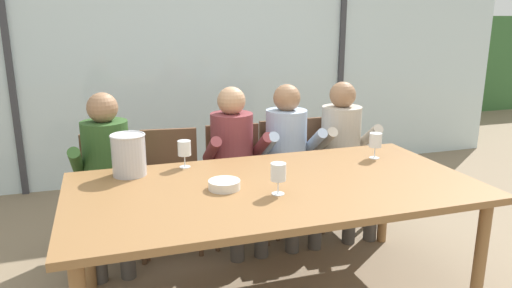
{
  "coord_description": "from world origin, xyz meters",
  "views": [
    {
      "loc": [
        -0.9,
        -2.44,
        1.67
      ],
      "look_at": [
        0.0,
        0.35,
        0.9
      ],
      "focal_mm": 33.58,
      "sensor_mm": 36.0,
      "label": 1
    }
  ],
  "objects_px": {
    "dining_table": "(275,194)",
    "chair_near_window_right": "(331,162)",
    "person_olive_shirt": "(107,168)",
    "wine_glass_center_pour": "(278,173)",
    "wine_glass_near_bucket": "(184,149)",
    "chair_left_of_center": "(171,179)",
    "chair_center": "(235,173)",
    "person_pale_blue_shirt": "(289,151)",
    "tasting_bowl": "(224,185)",
    "wine_glass_by_left_taster": "(375,141)",
    "chair_near_curtain": "(112,185)",
    "chair_right_of_center": "(288,166)",
    "ice_bucket_primary": "(129,154)",
    "person_maroon_top": "(236,156)",
    "person_beige_jumper": "(344,147)"
  },
  "relations": [
    {
      "from": "person_olive_shirt",
      "to": "wine_glass_near_bucket",
      "type": "xyz_separation_m",
      "value": [
        0.48,
        -0.39,
        0.19
      ]
    },
    {
      "from": "chair_right_of_center",
      "to": "tasting_bowl",
      "type": "height_order",
      "value": "chair_right_of_center"
    },
    {
      "from": "chair_near_window_right",
      "to": "ice_bucket_primary",
      "type": "xyz_separation_m",
      "value": [
        -1.66,
        -0.61,
        0.38
      ]
    },
    {
      "from": "dining_table",
      "to": "wine_glass_by_left_taster",
      "type": "bearing_deg",
      "value": 19.1
    },
    {
      "from": "dining_table",
      "to": "person_olive_shirt",
      "type": "relative_size",
      "value": 1.97
    },
    {
      "from": "dining_table",
      "to": "chair_near_curtain",
      "type": "distance_m",
      "value": 1.34
    },
    {
      "from": "tasting_bowl",
      "to": "wine_glass_by_left_taster",
      "type": "bearing_deg",
      "value": 13.76
    },
    {
      "from": "chair_near_curtain",
      "to": "person_maroon_top",
      "type": "height_order",
      "value": "person_maroon_top"
    },
    {
      "from": "person_beige_jumper",
      "to": "wine_glass_by_left_taster",
      "type": "xyz_separation_m",
      "value": [
        -0.09,
        -0.58,
        0.19
      ]
    },
    {
      "from": "person_olive_shirt",
      "to": "chair_near_curtain",
      "type": "bearing_deg",
      "value": 79.49
    },
    {
      "from": "tasting_bowl",
      "to": "chair_center",
      "type": "bearing_deg",
      "value": 71.37
    },
    {
      "from": "chair_left_of_center",
      "to": "person_olive_shirt",
      "type": "distance_m",
      "value": 0.49
    },
    {
      "from": "tasting_bowl",
      "to": "wine_glass_by_left_taster",
      "type": "xyz_separation_m",
      "value": [
        1.12,
        0.27,
        0.09
      ]
    },
    {
      "from": "chair_center",
      "to": "wine_glass_center_pour",
      "type": "relative_size",
      "value": 4.96
    },
    {
      "from": "person_olive_shirt",
      "to": "wine_glass_center_pour",
      "type": "relative_size",
      "value": 6.8
    },
    {
      "from": "chair_near_curtain",
      "to": "person_olive_shirt",
      "type": "height_order",
      "value": "person_olive_shirt"
    },
    {
      "from": "person_olive_shirt",
      "to": "wine_glass_center_pour",
      "type": "bearing_deg",
      "value": -48.19
    },
    {
      "from": "chair_left_of_center",
      "to": "wine_glass_by_left_taster",
      "type": "distance_m",
      "value": 1.51
    },
    {
      "from": "chair_right_of_center",
      "to": "ice_bucket_primary",
      "type": "xyz_separation_m",
      "value": [
        -1.27,
        -0.61,
        0.38
      ]
    },
    {
      "from": "chair_near_curtain",
      "to": "chair_near_window_right",
      "type": "height_order",
      "value": "same"
    },
    {
      "from": "chair_center",
      "to": "ice_bucket_primary",
      "type": "height_order",
      "value": "ice_bucket_primary"
    },
    {
      "from": "person_maroon_top",
      "to": "wine_glass_near_bucket",
      "type": "distance_m",
      "value": 0.62
    },
    {
      "from": "chair_near_curtain",
      "to": "chair_center",
      "type": "xyz_separation_m",
      "value": [
        0.92,
        0.0,
        0.0
      ]
    },
    {
      "from": "person_pale_blue_shirt",
      "to": "wine_glass_by_left_taster",
      "type": "relative_size",
      "value": 6.8
    },
    {
      "from": "chair_center",
      "to": "chair_right_of_center",
      "type": "distance_m",
      "value": 0.46
    },
    {
      "from": "person_maroon_top",
      "to": "chair_left_of_center",
      "type": "bearing_deg",
      "value": 164.41
    },
    {
      "from": "wine_glass_center_pour",
      "to": "chair_right_of_center",
      "type": "bearing_deg",
      "value": 65.89
    },
    {
      "from": "person_beige_jumper",
      "to": "wine_glass_near_bucket",
      "type": "xyz_separation_m",
      "value": [
        -1.35,
        -0.39,
        0.19
      ]
    },
    {
      "from": "dining_table",
      "to": "chair_near_window_right",
      "type": "height_order",
      "value": "chair_near_window_right"
    },
    {
      "from": "chair_near_curtain",
      "to": "chair_right_of_center",
      "type": "relative_size",
      "value": 1.0
    },
    {
      "from": "chair_left_of_center",
      "to": "person_olive_shirt",
      "type": "bearing_deg",
      "value": -158.23
    },
    {
      "from": "chair_near_curtain",
      "to": "person_pale_blue_shirt",
      "type": "height_order",
      "value": "person_pale_blue_shirt"
    },
    {
      "from": "chair_near_window_right",
      "to": "dining_table",
      "type": "bearing_deg",
      "value": -130.47
    },
    {
      "from": "chair_center",
      "to": "chair_right_of_center",
      "type": "xyz_separation_m",
      "value": [
        0.46,
        0.04,
        0.0
      ]
    },
    {
      "from": "chair_right_of_center",
      "to": "person_olive_shirt",
      "type": "relative_size",
      "value": 0.73
    },
    {
      "from": "chair_near_window_right",
      "to": "wine_glass_by_left_taster",
      "type": "xyz_separation_m",
      "value": [
        -0.05,
        -0.75,
        0.36
      ]
    },
    {
      "from": "chair_near_window_right",
      "to": "tasting_bowl",
      "type": "height_order",
      "value": "chair_near_window_right"
    },
    {
      "from": "chair_left_of_center",
      "to": "person_pale_blue_shirt",
      "type": "distance_m",
      "value": 0.93
    },
    {
      "from": "chair_near_curtain",
      "to": "chair_near_window_right",
      "type": "xyz_separation_m",
      "value": [
        1.77,
        0.05,
        0.0
      ]
    },
    {
      "from": "chair_near_curtain",
      "to": "chair_right_of_center",
      "type": "height_order",
      "value": "same"
    },
    {
      "from": "chair_center",
      "to": "person_maroon_top",
      "type": "xyz_separation_m",
      "value": [
        -0.03,
        -0.12,
        0.17
      ]
    },
    {
      "from": "wine_glass_near_bucket",
      "to": "wine_glass_center_pour",
      "type": "bearing_deg",
      "value": -57.96
    },
    {
      "from": "person_olive_shirt",
      "to": "wine_glass_center_pour",
      "type": "height_order",
      "value": "person_olive_shirt"
    },
    {
      "from": "chair_center",
      "to": "wine_glass_by_left_taster",
      "type": "relative_size",
      "value": 4.96
    },
    {
      "from": "dining_table",
      "to": "chair_right_of_center",
      "type": "distance_m",
      "value": 1.16
    },
    {
      "from": "chair_right_of_center",
      "to": "wine_glass_center_pour",
      "type": "height_order",
      "value": "wine_glass_center_pour"
    },
    {
      "from": "chair_near_curtain",
      "to": "person_maroon_top",
      "type": "relative_size",
      "value": 0.73
    },
    {
      "from": "wine_glass_center_pour",
      "to": "person_beige_jumper",
      "type": "bearing_deg",
      "value": 47.08
    },
    {
      "from": "person_pale_blue_shirt",
      "to": "ice_bucket_primary",
      "type": "bearing_deg",
      "value": -159.24
    },
    {
      "from": "chair_left_of_center",
      "to": "tasting_bowl",
      "type": "xyz_separation_m",
      "value": [
        0.17,
        -0.98,
        0.27
      ]
    }
  ]
}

